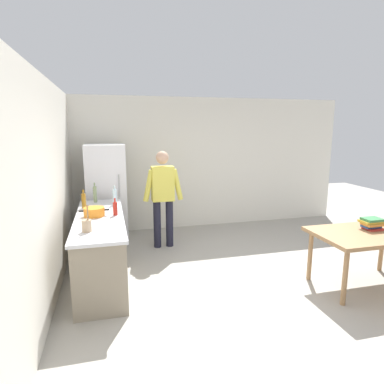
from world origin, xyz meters
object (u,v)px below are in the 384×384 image
refrigerator (107,194)px  cooking_pot (94,212)px  dining_table (368,238)px  person (163,193)px  bottle_oil_amber (84,201)px  utensil_jar (87,225)px  bottle_water_clear (115,197)px  bottle_sauce_red (115,208)px  bottle_vinegar_tall (95,194)px  book_stack (372,223)px

refrigerator → cooking_pot: 1.56m
dining_table → refrigerator: bearing=140.7°
dining_table → cooking_pot: bearing=161.6°
person → bottle_oil_amber: person is taller
dining_table → utensil_jar: size_ratio=4.37×
refrigerator → bottle_water_clear: (0.13, -0.92, 0.13)m
bottle_water_clear → refrigerator: bearing=98.0°
bottle_water_clear → bottle_oil_amber: 0.47m
person → dining_table: person is taller
person → bottle_oil_amber: bearing=-159.3°
refrigerator → utensil_jar: size_ratio=5.62×
cooking_pot → bottle_sauce_red: bottle_sauce_red is taller
cooking_pot → utensil_jar: utensil_jar is taller
cooking_pot → dining_table: bearing=-18.4°
bottle_vinegar_tall → utensil_jar: bearing=-91.8°
dining_table → bottle_oil_amber: size_ratio=5.00×
dining_table → bottle_oil_amber: 4.01m
bottle_sauce_red → book_stack: bearing=-17.3°
person → bottle_vinegar_tall: 1.13m
refrigerator → person: 1.10m
bottle_water_clear → book_stack: 3.71m
bottle_vinegar_tall → cooking_pot: bearing=-89.2°
person → book_stack: person is taller
bottle_oil_amber → refrigerator: bearing=72.4°
dining_table → bottle_water_clear: bottle_water_clear is taller
utensil_jar → bottle_sauce_red: bearing=63.0°
refrigerator → dining_table: 4.27m
bottle_vinegar_tall → book_stack: 4.10m
utensil_jar → bottle_water_clear: bearing=75.0°
book_stack → bottle_vinegar_tall: bearing=151.8°
bottle_vinegar_tall → person: bearing=6.0°
cooking_pot → bottle_water_clear: (0.29, 0.63, 0.07)m
person → utensil_jar: bearing=-124.8°
person → bottle_oil_amber: size_ratio=6.07×
utensil_jar → bottle_oil_amber: size_ratio=1.14×
person → dining_table: size_ratio=1.21×
person → bottle_sauce_red: size_ratio=7.08×
utensil_jar → bottle_oil_amber: 1.21m
cooking_pot → utensil_jar: (-0.06, -0.69, 0.02)m
cooking_pot → book_stack: (3.60, -1.05, -0.13)m
dining_table → bottle_water_clear: 3.65m
bottle_oil_amber → bottle_vinegar_tall: bottle_vinegar_tall is taller
cooking_pot → book_stack: 3.75m
cooking_pot → bottle_vinegar_tall: bearing=90.8°
bottle_water_clear → bottle_sauce_red: (-0.01, -0.66, -0.03)m
dining_table → bottle_vinegar_tall: bottle_vinegar_tall is taller
utensil_jar → book_stack: utensil_jar is taller
utensil_jar → bottle_oil_amber: utensil_jar is taller
cooking_pot → bottle_sauce_red: size_ratio=1.67×
cooking_pot → bottle_sauce_red: (0.28, -0.02, 0.04)m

